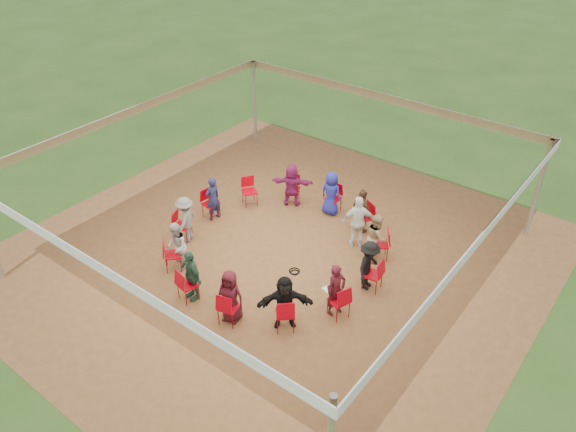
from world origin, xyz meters
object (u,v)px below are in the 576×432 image
Objects in this scene: person_seated_1 at (369,266)px; person_seated_2 at (377,237)px; person_seated_8 at (176,247)px; chair_10 at (188,285)px; person_seated_3 at (362,211)px; chair_3 at (365,217)px; chair_0 at (339,301)px; chair_8 at (182,226)px; chair_1 at (373,275)px; person_seated_7 at (186,219)px; person_seated_9 at (191,275)px; standing_person at (358,222)px; chair_6 at (250,192)px; person_seated_4 at (331,193)px; chair_9 at (173,255)px; chair_5 at (292,190)px; laptop at (332,288)px; person_seated_0 at (336,290)px; person_seated_5 at (292,185)px; person_seated_10 at (230,296)px; chair_2 at (380,244)px; chair_12 at (285,314)px; chair_11 at (229,307)px; chair_7 at (211,204)px; cable_coil at (295,271)px; person_seated_6 at (213,199)px; chair_4 at (333,199)px; person_seated_11 at (285,302)px.

person_seated_2 is at bearing 13.85° from person_seated_1.
person_seated_1 is at bearing 69.23° from person_seated_8.
chair_10 is 4.40m from person_seated_1.
chair_3 is at bearing -90.00° from person_seated_3.
chair_0 is 1.00× the size of chair_8.
person_seated_7 is at bearing 96.77° from chair_1.
standing_person is at bearing 77.43° from person_seated_9.
person_seated_4 is (2.23, 1.09, 0.24)m from chair_6.
chair_3 is at bearing 96.92° from chair_9.
chair_5 is 3.55m from person_seated_7.
chair_0 is 4.40m from person_seated_4.
chair_8 is 4.85m from laptop.
chair_6 is 0.66× the size of person_seated_0.
person_seated_2 is 0.71m from standing_person.
chair_3 is 0.66× the size of person_seated_5.
person_seated_10 is 4.30m from standing_person.
chair_2 is at bearing 133.03° from standing_person.
chair_8 and chair_12 have the same top height.
person_seated_3 is 3.29× the size of laptop.
chair_2 is 1.00× the size of chair_3.
person_seated_8 is at bearing 149.86° from chair_11.
person_seated_2 is at bearing 42.99° from chair_12.
chair_7 is (-5.42, -0.08, 0.00)m from chair_1.
chair_12 is (2.46, 0.64, 0.00)m from chair_10.
chair_9 is 1.31m from person_seated_9.
chair_6 is 1.00× the size of chair_11.
standing_person reaches higher than cable_coil.
person_seated_6 is at bearing 90.00° from chair_7.
person_seated_5 is at bearing 19.05° from chair_4.
person_seated_11 reaches higher than chair_11.
chair_4 is 2.50m from person_seated_2.
chair_4 is at bearing 152.31° from chair_6.
person_seated_0 and person_seated_6 have the same top height.
chair_0 is 0.66× the size of person_seated_9.
person_seated_5 is at bearing 149.86° from chair_7.
person_seated_4 is 4.30m from person_seated_7.
cable_coil is (-0.96, 1.65, -0.67)m from person_seated_11.
person_seated_8 and person_seated_10 have the same top height.
chair_4 is at bearing 97.08° from person_seated_9.
person_seated_6 reaches higher than chair_6.
person_seated_5 is (-3.09, 4.31, 0.24)m from chair_12.
person_seated_2 reaches higher than chair_10.
person_seated_3 is 1.00× the size of person_seated_6.
chair_2 is at bearing 152.31° from chair_4.
chair_11 is 0.66× the size of person_seated_1.
chair_6 is 4.40m from person_seated_2.
person_seated_3 is 3.87× the size of cable_coil.
chair_8 is at bearing 110.77° from chair_0.
person_seated_10 reaches higher than chair_1.
chair_6 is at bearing 55.38° from chair_2.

